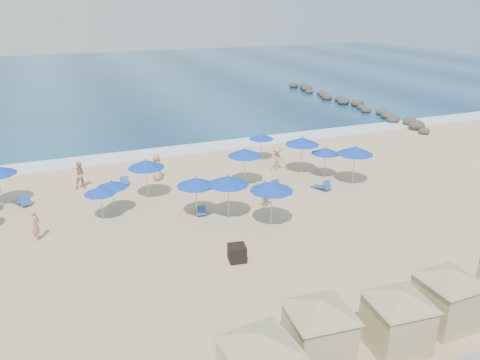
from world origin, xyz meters
name	(u,v)px	position (x,y,z in m)	size (l,w,h in m)	color
ground	(233,238)	(0.00, 0.00, 0.00)	(160.00, 160.00, 0.00)	tan
ocean	(103,79)	(0.00, 55.00, 0.03)	(160.00, 80.00, 0.06)	navy
surf_line	(163,152)	(0.00, 15.50, 0.04)	(160.00, 2.50, 0.08)	white
rock_jetty	(348,103)	(24.01, 24.90, 0.36)	(2.56, 26.66, 0.96)	#302B28
trash_bin	(237,253)	(-0.64, -2.18, 0.40)	(0.79, 0.79, 0.79)	black
cabana_0	(259,358)	(-3.04, -9.99, 1.55)	(4.29, 4.29, 2.70)	tan
cabana_1	(319,322)	(-0.51, -9.22, 1.52)	(4.22, 4.22, 2.66)	tan
cabana_2	(398,311)	(2.34, -9.68, 1.47)	(4.08, 4.08, 2.57)	tan
cabana_3	(449,290)	(4.91, -9.36, 1.50)	(4.16, 4.16, 2.61)	tan
umbrella_3	(100,190)	(-5.95, 4.72, 1.76)	(1.79, 1.79, 2.03)	#A5A8AD
umbrella_4	(146,164)	(-2.98, 6.80, 2.23)	(2.26, 2.26, 2.57)	#A5A8AD
umbrella_5	(112,184)	(-5.23, 5.36, 1.77)	(1.80, 1.80, 2.05)	#A5A8AD
umbrella_6	(196,182)	(-1.00, 3.03, 2.15)	(2.18, 2.18, 2.48)	#A5A8AD
umbrella_7	(245,152)	(3.42, 6.61, 2.25)	(2.28, 2.28, 2.59)	#A5A8AD
umbrella_8	(228,180)	(0.61, 2.25, 2.29)	(2.32, 2.32, 2.64)	#A5A8AD
umbrella_9	(261,136)	(6.53, 10.87, 1.86)	(1.89, 1.89, 2.15)	#A5A8AD
umbrella_10	(302,141)	(7.93, 7.15, 2.37)	(2.40, 2.40, 2.73)	#A5A8AD
umbrella_11	(355,150)	(10.10, 4.01, 2.36)	(2.39, 2.39, 2.72)	#A5A8AD
umbrella_12	(272,186)	(2.39, 0.50, 2.32)	(2.36, 2.36, 2.68)	#A5A8AD
umbrella_13	(325,151)	(9.00, 5.82, 1.93)	(1.95, 1.95, 2.22)	#A5A8AD
beach_chair_1	(23,201)	(-10.14, 8.53, 0.26)	(1.13, 1.50, 0.75)	#26508B
beach_chair_2	(124,181)	(-3.99, 9.70, 0.23)	(0.69, 1.26, 0.66)	#26508B
beach_chair_3	(201,211)	(-0.68, 3.33, 0.22)	(0.75, 1.24, 0.63)	#26508B
beach_chair_4	(273,184)	(4.91, 5.44, 0.22)	(0.87, 1.28, 0.65)	#26508B
beach_chair_5	(323,186)	(7.74, 3.91, 0.24)	(0.98, 1.39, 0.70)	#26508B
beachgoer_0	(36,225)	(-9.33, 3.55, 0.84)	(0.61, 0.40, 1.69)	tan
beachgoer_1	(81,175)	(-6.64, 10.00, 0.91)	(0.88, 0.69, 1.81)	tan
beachgoer_2	(265,193)	(3.24, 3.09, 0.79)	(0.93, 0.39, 1.58)	tan
beachgoer_3	(277,159)	(6.54, 8.22, 0.90)	(1.16, 0.67, 1.80)	tan
beachgoer_4	(157,167)	(-1.76, 9.66, 0.92)	(0.89, 0.58, 1.83)	tan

